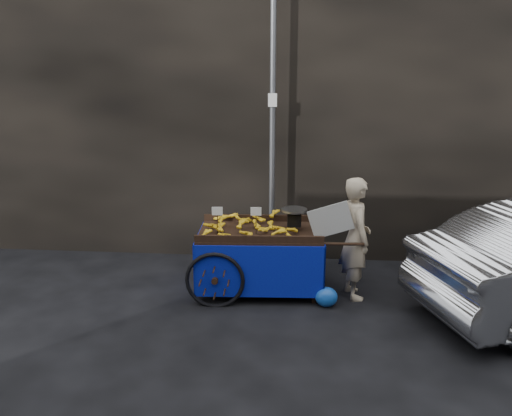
{
  "coord_description": "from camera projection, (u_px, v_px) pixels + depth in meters",
  "views": [
    {
      "loc": [
        0.68,
        -5.65,
        2.75
      ],
      "look_at": [
        0.14,
        0.5,
        1.08
      ],
      "focal_mm": 35.0,
      "sensor_mm": 36.0,
      "label": 1
    }
  ],
  "objects": [
    {
      "name": "ground",
      "position": [
        241.0,
        302.0,
        6.21
      ],
      "size": [
        80.0,
        80.0,
        0.0
      ],
      "primitive_type": "plane",
      "color": "black",
      "rests_on": "ground"
    },
    {
      "name": "plastic_bag",
      "position": [
        326.0,
        297.0,
        6.06
      ],
      "size": [
        0.28,
        0.22,
        0.25
      ],
      "primitive_type": "ellipsoid",
      "color": "#174EAF",
      "rests_on": "ground"
    },
    {
      "name": "building_wall",
      "position": [
        283.0,
        89.0,
        8.02
      ],
      "size": [
        13.5,
        2.0,
        5.0
      ],
      "color": "black",
      "rests_on": "ground"
    },
    {
      "name": "vendor",
      "position": [
        355.0,
        238.0,
        6.19
      ],
      "size": [
        0.86,
        0.63,
        1.54
      ],
      "rotation": [
        0.0,
        0.0,
        1.79
      ],
      "color": "tan",
      "rests_on": "ground"
    },
    {
      "name": "street_pole",
      "position": [
        272.0,
        129.0,
        6.91
      ],
      "size": [
        0.12,
        0.1,
        4.0
      ],
      "color": "slate",
      "rests_on": "ground"
    },
    {
      "name": "banana_cart",
      "position": [
        256.0,
        237.0,
        6.39
      ],
      "size": [
        2.2,
        1.14,
        1.17
      ],
      "rotation": [
        0.0,
        0.0,
        0.06
      ],
      "color": "black",
      "rests_on": "ground"
    }
  ]
}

